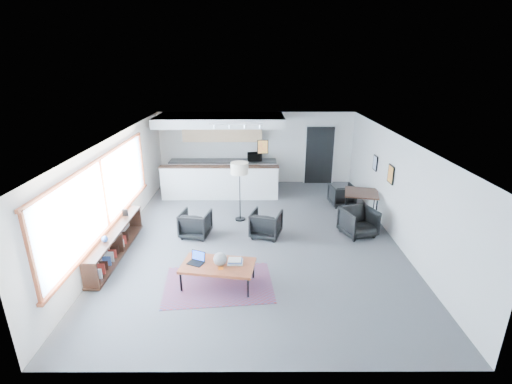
{
  "coord_description": "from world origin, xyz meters",
  "views": [
    {
      "loc": [
        -0.04,
        -8.75,
        4.36
      ],
      "look_at": [
        -0.02,
        0.4,
        1.07
      ],
      "focal_mm": 26.0,
      "sensor_mm": 36.0,
      "label": 1
    }
  ],
  "objects_px": {
    "laptop": "(197,259)",
    "armchair_right": "(266,223)",
    "floor_lamp": "(240,170)",
    "dining_chair_near": "(358,223)",
    "armchair_left": "(195,222)",
    "dining_table": "(361,194)",
    "dining_chair_far": "(342,196)",
    "coffee_table": "(218,266)",
    "book_stack": "(235,261)",
    "microwave": "(254,156)",
    "ceramic_pot": "(220,259)"
  },
  "relations": [
    {
      "from": "laptop",
      "to": "armchair_right",
      "type": "distance_m",
      "value": 2.59
    },
    {
      "from": "laptop",
      "to": "armchair_right",
      "type": "bearing_deg",
      "value": 80.09
    },
    {
      "from": "laptop",
      "to": "armchair_right",
      "type": "xyz_separation_m",
      "value": [
        1.46,
        2.14,
        -0.16
      ]
    },
    {
      "from": "armchair_right",
      "to": "floor_lamp",
      "type": "relative_size",
      "value": 0.44
    },
    {
      "from": "laptop",
      "to": "dining_chair_near",
      "type": "distance_m",
      "value": 4.45
    },
    {
      "from": "laptop",
      "to": "armchair_right",
      "type": "height_order",
      "value": "armchair_right"
    },
    {
      "from": "armchair_left",
      "to": "dining_chair_near",
      "type": "distance_m",
      "value": 4.24
    },
    {
      "from": "dining_table",
      "to": "dining_chair_near",
      "type": "distance_m",
      "value": 1.25
    },
    {
      "from": "dining_table",
      "to": "dining_chair_far",
      "type": "xyz_separation_m",
      "value": [
        -0.32,
        0.98,
        -0.4
      ]
    },
    {
      "from": "armchair_left",
      "to": "coffee_table",
      "type": "bearing_deg",
      "value": 119.44
    },
    {
      "from": "floor_lamp",
      "to": "dining_table",
      "type": "bearing_deg",
      "value": 2.52
    },
    {
      "from": "book_stack",
      "to": "microwave",
      "type": "xyz_separation_m",
      "value": [
        0.38,
        6.35,
        0.58
      ]
    },
    {
      "from": "dining_chair_near",
      "to": "floor_lamp",
      "type": "bearing_deg",
      "value": 142.08
    },
    {
      "from": "book_stack",
      "to": "floor_lamp",
      "type": "distance_m",
      "value": 3.36
    },
    {
      "from": "armchair_left",
      "to": "microwave",
      "type": "distance_m",
      "value": 4.48
    },
    {
      "from": "dining_chair_near",
      "to": "laptop",
      "type": "bearing_deg",
      "value": -170.71
    },
    {
      "from": "coffee_table",
      "to": "book_stack",
      "type": "bearing_deg",
      "value": 16.5
    },
    {
      "from": "coffee_table",
      "to": "armchair_right",
      "type": "relative_size",
      "value": 2.07
    },
    {
      "from": "armchair_left",
      "to": "dining_table",
      "type": "height_order",
      "value": "dining_table"
    },
    {
      "from": "dining_chair_near",
      "to": "armchair_left",
      "type": "bearing_deg",
      "value": 160.08
    },
    {
      "from": "armchair_left",
      "to": "dining_chair_far",
      "type": "bearing_deg",
      "value": -143.35
    },
    {
      "from": "coffee_table",
      "to": "dining_table",
      "type": "xyz_separation_m",
      "value": [
        3.79,
        3.43,
        0.27
      ]
    },
    {
      "from": "microwave",
      "to": "dining_chair_far",
      "type": "bearing_deg",
      "value": -44.46
    },
    {
      "from": "armchair_right",
      "to": "coffee_table",
      "type": "bearing_deg",
      "value": 82.08
    },
    {
      "from": "armchair_left",
      "to": "laptop",
      "type": "bearing_deg",
      "value": 109.71
    },
    {
      "from": "dining_table",
      "to": "dining_chair_far",
      "type": "height_order",
      "value": "dining_table"
    },
    {
      "from": "dining_table",
      "to": "ceramic_pot",
      "type": "bearing_deg",
      "value": -137.28
    },
    {
      "from": "floor_lamp",
      "to": "microwave",
      "type": "height_order",
      "value": "floor_lamp"
    },
    {
      "from": "ceramic_pot",
      "to": "armchair_left",
      "type": "relative_size",
      "value": 0.36
    },
    {
      "from": "floor_lamp",
      "to": "dining_chair_near",
      "type": "xyz_separation_m",
      "value": [
        3.12,
        -0.99,
        -1.13
      ]
    },
    {
      "from": "book_stack",
      "to": "dining_chair_far",
      "type": "distance_m",
      "value": 5.37
    },
    {
      "from": "coffee_table",
      "to": "laptop",
      "type": "relative_size",
      "value": 4.02
    },
    {
      "from": "armchair_right",
      "to": "dining_chair_near",
      "type": "distance_m",
      "value": 2.41
    },
    {
      "from": "floor_lamp",
      "to": "armchair_right",
      "type": "bearing_deg",
      "value": -55.77
    },
    {
      "from": "floor_lamp",
      "to": "ceramic_pot",
      "type": "bearing_deg",
      "value": -94.64
    },
    {
      "from": "dining_table",
      "to": "book_stack",
      "type": "bearing_deg",
      "value": -135.59
    },
    {
      "from": "floor_lamp",
      "to": "dining_chair_far",
      "type": "distance_m",
      "value": 3.55
    },
    {
      "from": "floor_lamp",
      "to": "dining_chair_near",
      "type": "relative_size",
      "value": 2.45
    },
    {
      "from": "laptop",
      "to": "dining_chair_near",
      "type": "xyz_separation_m",
      "value": [
        3.86,
        2.19,
        -0.19
      ]
    },
    {
      "from": "ceramic_pot",
      "to": "microwave",
      "type": "distance_m",
      "value": 6.48
    },
    {
      "from": "coffee_table",
      "to": "dining_chair_near",
      "type": "relative_size",
      "value": 2.25
    },
    {
      "from": "dining_table",
      "to": "floor_lamp",
      "type": "bearing_deg",
      "value": -177.48
    },
    {
      "from": "coffee_table",
      "to": "floor_lamp",
      "type": "bearing_deg",
      "value": 93.02
    },
    {
      "from": "armchair_right",
      "to": "dining_chair_near",
      "type": "bearing_deg",
      "value": -161.83
    },
    {
      "from": "book_stack",
      "to": "armchair_left",
      "type": "height_order",
      "value": "armchair_left"
    },
    {
      "from": "laptop",
      "to": "armchair_left",
      "type": "xyz_separation_m",
      "value": [
        -0.37,
        2.17,
        -0.17
      ]
    },
    {
      "from": "coffee_table",
      "to": "armchair_left",
      "type": "height_order",
      "value": "armchair_left"
    },
    {
      "from": "book_stack",
      "to": "floor_lamp",
      "type": "xyz_separation_m",
      "value": [
        -0.03,
        3.23,
        0.96
      ]
    },
    {
      "from": "floor_lamp",
      "to": "dining_chair_far",
      "type": "bearing_deg",
      "value": 19.74
    },
    {
      "from": "dining_table",
      "to": "dining_chair_far",
      "type": "relative_size",
      "value": 1.8
    }
  ]
}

